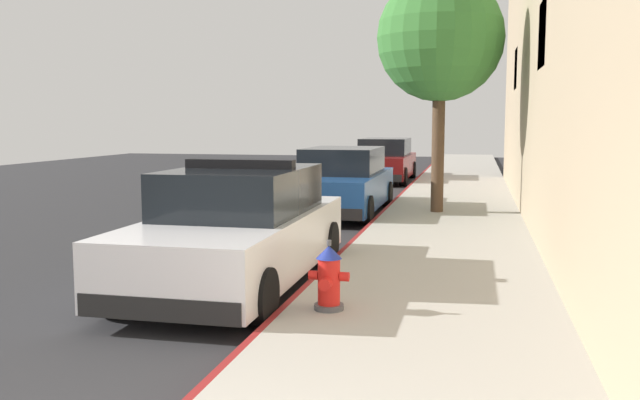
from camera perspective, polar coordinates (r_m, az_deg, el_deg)
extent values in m
cube|color=#2B2B2D|center=(14.43, -14.12, -2.73)|extent=(32.95, 60.00, 0.20)
cube|color=#ADA89E|center=(12.87, 10.47, -2.95)|extent=(2.97, 60.00, 0.16)
cube|color=maroon|center=(13.01, 3.74, -2.74)|extent=(0.08, 60.00, 0.16)
cube|color=black|center=(11.99, 18.12, 13.00)|extent=(0.06, 1.30, 1.10)
cube|color=black|center=(19.64, 16.05, 10.44)|extent=(0.06, 1.30, 1.10)
cube|color=white|center=(9.19, -6.79, -3.53)|extent=(1.84, 4.80, 0.76)
cube|color=black|center=(9.24, -6.54, 0.79)|extent=(1.64, 2.50, 0.60)
cube|color=black|center=(7.14, -13.13, -8.74)|extent=(1.76, 0.16, 0.24)
cube|color=black|center=(11.44, -2.84, -2.82)|extent=(1.76, 0.16, 0.24)
cylinder|color=black|center=(11.10, -8.02, -3.16)|extent=(0.22, 0.64, 0.64)
cylinder|color=black|center=(10.62, 0.70, -3.54)|extent=(0.22, 0.64, 0.64)
cylinder|color=black|center=(8.08, -16.66, -7.05)|extent=(0.22, 0.64, 0.64)
cylinder|color=black|center=(7.41, -4.88, -8.04)|extent=(0.22, 0.64, 0.64)
cube|color=black|center=(9.16, -6.67, 3.00)|extent=(1.48, 0.20, 0.12)
cube|color=red|center=(9.29, -8.71, 3.01)|extent=(0.44, 0.18, 0.11)
cube|color=#1E33E0|center=(9.05, -4.58, 2.98)|extent=(0.44, 0.18, 0.11)
cube|color=navy|center=(16.17, 1.84, 0.88)|extent=(1.84, 4.80, 0.76)
cube|color=black|center=(16.26, 1.95, 3.32)|extent=(1.64, 2.50, 0.60)
cube|color=black|center=(13.92, 0.01, -1.12)|extent=(1.76, 0.16, 0.24)
cube|color=black|center=(18.49, 3.22, 0.78)|extent=(1.76, 0.16, 0.24)
cylinder|color=black|center=(18.03, 0.18, 0.64)|extent=(0.22, 0.64, 0.64)
cylinder|color=black|center=(17.73, 5.62, 0.51)|extent=(0.22, 0.64, 0.64)
cylinder|color=black|center=(14.75, -2.70, -0.69)|extent=(0.22, 0.64, 0.64)
cylinder|color=black|center=(14.39, 3.91, -0.88)|extent=(0.22, 0.64, 0.64)
cube|color=maroon|center=(25.02, 5.40, 2.88)|extent=(1.84, 4.80, 0.76)
cube|color=black|center=(25.13, 5.46, 4.44)|extent=(1.64, 2.50, 0.60)
cube|color=black|center=(22.73, 4.63, 1.85)|extent=(1.76, 0.16, 0.24)
cube|color=black|center=(27.35, 6.03, 2.64)|extent=(1.76, 0.16, 0.24)
cylinder|color=black|center=(26.84, 4.04, 2.58)|extent=(0.22, 0.64, 0.64)
cylinder|color=black|center=(26.63, 7.71, 2.51)|extent=(0.22, 0.64, 0.64)
cylinder|color=black|center=(23.49, 2.77, 2.02)|extent=(0.22, 0.64, 0.64)
cylinder|color=black|center=(23.26, 6.95, 1.93)|extent=(0.22, 0.64, 0.64)
cylinder|color=#4C4C51|center=(7.49, 0.74, -8.86)|extent=(0.32, 0.32, 0.06)
cylinder|color=red|center=(7.42, 0.75, -6.78)|extent=(0.24, 0.24, 0.50)
cone|color=navy|center=(7.35, 0.75, -4.35)|extent=(0.28, 0.28, 0.14)
cylinder|color=#4C4C51|center=(7.33, 0.75, -3.59)|extent=(0.05, 0.05, 0.06)
cylinder|color=red|center=(7.44, -0.54, -6.26)|extent=(0.10, 0.10, 0.10)
cylinder|color=red|center=(7.37, 2.05, -6.39)|extent=(0.10, 0.10, 0.10)
cylinder|color=red|center=(7.25, 0.45, -7.02)|extent=(0.13, 0.12, 0.13)
cylinder|color=brown|center=(15.53, 9.78, 4.30)|extent=(0.28, 0.28, 2.86)
sphere|color=#387A33|center=(15.63, 9.96, 13.15)|extent=(2.78, 2.78, 2.78)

